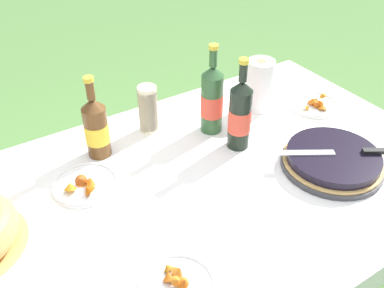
% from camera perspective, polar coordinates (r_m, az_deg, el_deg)
% --- Properties ---
extents(garden_table, '(1.79, 1.07, 0.69)m').
position_cam_1_polar(garden_table, '(1.45, 0.88, -7.20)').
color(garden_table, brown).
rests_on(garden_table, ground_plane).
extents(tablecloth, '(1.80, 1.08, 0.10)m').
position_cam_1_polar(tablecloth, '(1.42, 0.89, -5.86)').
color(tablecloth, white).
rests_on(tablecloth, garden_table).
extents(berry_tart, '(0.35, 0.35, 0.06)m').
position_cam_1_polar(berry_tart, '(1.54, 18.23, -2.06)').
color(berry_tart, '#38383D').
rests_on(berry_tart, tablecloth).
extents(serving_knife, '(0.33, 0.22, 0.01)m').
position_cam_1_polar(serving_knife, '(1.53, 19.51, -1.00)').
color(serving_knife, silver).
rests_on(serving_knife, berry_tart).
extents(cup_stack, '(0.07, 0.07, 0.19)m').
position_cam_1_polar(cup_stack, '(1.62, -5.88, 4.65)').
color(cup_stack, beige).
rests_on(cup_stack, tablecloth).
extents(cider_bottle_green, '(0.08, 0.08, 0.35)m').
position_cam_1_polar(cider_bottle_green, '(1.59, 2.68, 5.94)').
color(cider_bottle_green, '#2D562D').
rests_on(cider_bottle_green, tablecloth).
extents(cider_bottle_amber, '(0.08, 0.08, 0.31)m').
position_cam_1_polar(cider_bottle_amber, '(1.51, -12.66, 2.15)').
color(cider_bottle_amber, brown).
rests_on(cider_bottle_amber, tablecloth).
extents(juice_bottle_red, '(0.08, 0.08, 0.35)m').
position_cam_1_polar(juice_bottle_red, '(1.51, 6.40, 3.87)').
color(juice_bottle_red, black).
rests_on(juice_bottle_red, tablecloth).
extents(snack_plate_near, '(0.21, 0.21, 0.05)m').
position_cam_1_polar(snack_plate_near, '(1.87, 15.94, 5.16)').
color(snack_plate_near, white).
rests_on(snack_plate_near, tablecloth).
extents(snack_plate_left, '(0.20, 0.20, 0.05)m').
position_cam_1_polar(snack_plate_left, '(1.14, -1.99, -18.37)').
color(snack_plate_left, white).
rests_on(snack_plate_left, tablecloth).
extents(snack_plate_right, '(0.21, 0.21, 0.06)m').
position_cam_1_polar(snack_plate_right, '(1.44, -14.13, -5.18)').
color(snack_plate_right, white).
rests_on(snack_plate_right, tablecloth).
extents(paper_towel_roll, '(0.11, 0.11, 0.22)m').
position_cam_1_polar(paper_towel_roll, '(1.76, 8.96, 7.76)').
color(paper_towel_roll, white).
rests_on(paper_towel_roll, tablecloth).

